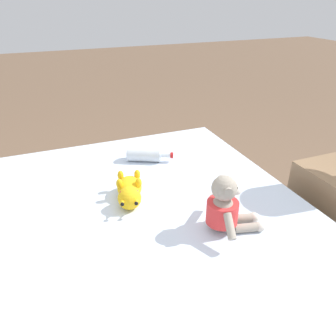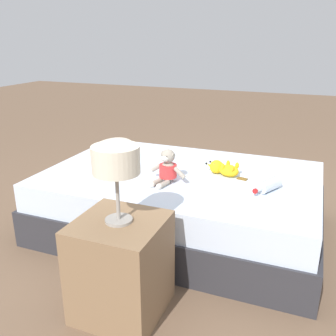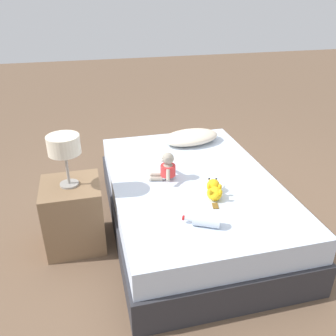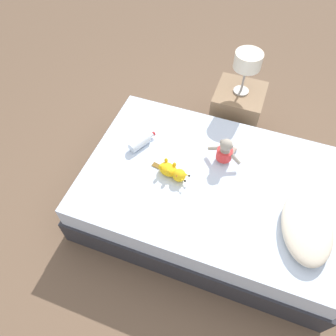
# 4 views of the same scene
# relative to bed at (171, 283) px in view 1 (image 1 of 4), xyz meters

# --- Properties ---
(ground_plane) EXTENTS (16.00, 16.00, 0.00)m
(ground_plane) POSITION_rel_bed_xyz_m (0.00, 0.00, -0.23)
(ground_plane) COLOR brown
(bed) EXTENTS (1.34, 2.03, 0.47)m
(bed) POSITION_rel_bed_xyz_m (0.00, 0.00, 0.00)
(bed) COLOR #2D2D33
(bed) RESTS_ON ground_plane
(plush_monkey) EXTENTS (0.24, 0.29, 0.24)m
(plush_monkey) POSITION_rel_bed_xyz_m (-0.21, 0.03, 0.34)
(plush_monkey) COLOR #9E9384
(plush_monkey) RESTS_ON bed
(plush_yellow_creature) EXTENTS (0.16, 0.33, 0.10)m
(plush_yellow_creature) POSITION_rel_bed_xyz_m (0.07, -0.30, 0.29)
(plush_yellow_creature) COLOR yellow
(plush_yellow_creature) RESTS_ON bed
(glass_bottle) EXTENTS (0.25, 0.16, 0.08)m
(glass_bottle) POSITION_rel_bed_xyz_m (-0.11, -0.65, 0.28)
(glass_bottle) COLOR silver
(glass_bottle) RESTS_ON bed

